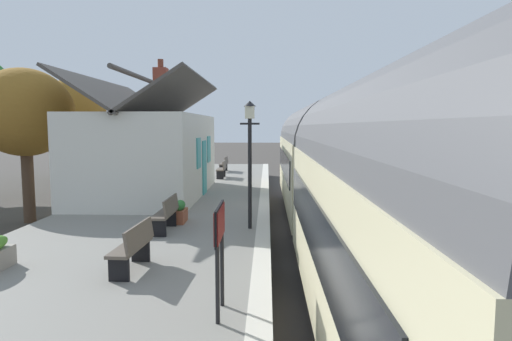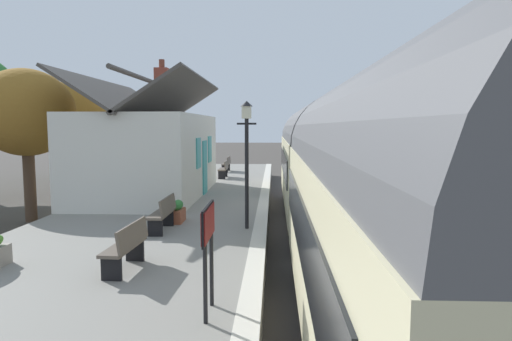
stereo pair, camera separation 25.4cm
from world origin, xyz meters
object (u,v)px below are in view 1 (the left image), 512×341
at_px(train, 344,175).
at_px(planter_bench_right, 151,171).
at_px(bench_near_building, 167,213).
at_px(bench_platform_end, 133,246).
at_px(bench_by_lamp, 222,169).
at_px(bench_mid_platform, 224,164).
at_px(tree_distant, 61,117).
at_px(planter_under_sign, 180,212).
at_px(lamp_post_platform, 250,139).
at_px(tree_far_left, 78,105).
at_px(station_building, 151,152).
at_px(station_sign_board, 220,232).
at_px(tree_far_right, 25,113).

height_order(train, planter_bench_right, train).
bearing_deg(bench_near_building, bench_platform_end, -178.26).
bearing_deg(bench_platform_end, bench_by_lamp, -0.48).
distance_m(bench_mid_platform, tree_distant, 11.69).
xyz_separation_m(planter_under_sign, lamp_post_platform, (-0.69, -1.98, 2.04)).
xyz_separation_m(lamp_post_platform, tree_far_left, (11.38, 9.34, 1.43)).
distance_m(station_building, tree_far_left, 8.12).
relative_size(bench_near_building, planter_under_sign, 1.92).
bearing_deg(tree_distant, lamp_post_platform, -142.93).
distance_m(bench_near_building, planter_bench_right, 12.00).
height_order(bench_platform_end, tree_distant, tree_distant).
height_order(station_building, station_sign_board, station_building).
bearing_deg(planter_under_sign, planter_bench_right, 18.89).
bearing_deg(station_sign_board, tree_far_left, 28.72).
distance_m(bench_by_lamp, bench_mid_platform, 3.25).
bearing_deg(tree_far_left, bench_platform_end, -153.68).
xyz_separation_m(station_building, tree_far_right, (-1.34, 4.12, 1.46)).
bearing_deg(bench_by_lamp, tree_far_left, 89.62).
relative_size(station_building, bench_by_lamp, 5.91).
height_order(lamp_post_platform, tree_far_right, tree_far_right).
bearing_deg(lamp_post_platform, bench_near_building, 100.19).
bearing_deg(tree_far_left, tree_distant, 32.19).
distance_m(train, lamp_post_platform, 2.60).
bearing_deg(train, bench_by_lamp, 20.89).
distance_m(bench_by_lamp, bench_near_building, 11.71).
xyz_separation_m(bench_near_building, station_sign_board, (-4.90, -1.89, 0.71)).
height_order(bench_near_building, bench_mid_platform, same).
height_order(bench_by_lamp, bench_platform_end, same).
bearing_deg(tree_distant, station_building, -142.52).
relative_size(bench_platform_end, tree_far_right, 0.26).
height_order(bench_platform_end, tree_far_left, tree_far_left).
bearing_deg(station_building, tree_far_right, 108.03).
bearing_deg(train, tree_far_left, 46.07).
relative_size(train, tree_far_right, 3.68).
height_order(planter_under_sign, planter_bench_right, planter_bench_right).
height_order(bench_near_building, lamp_post_platform, lamp_post_platform).
bearing_deg(tree_far_right, station_building, -71.97).
bearing_deg(bench_by_lamp, train, -159.11).
xyz_separation_m(lamp_post_platform, tree_far_right, (4.22, 8.19, 0.79)).
bearing_deg(bench_mid_platform, station_sign_board, -174.63).
relative_size(bench_by_lamp, station_sign_board, 0.89).
height_order(station_building, bench_platform_end, station_building).
xyz_separation_m(bench_platform_end, station_sign_board, (-1.83, -1.79, 0.71)).
relative_size(station_building, planter_bench_right, 11.19).
bearing_deg(tree_distant, bench_mid_platform, -104.08).
height_order(station_building, tree_far_right, station_building).
height_order(station_building, planter_bench_right, station_building).
height_order(bench_near_building, tree_far_right, tree_far_right).
relative_size(bench_mid_platform, planter_bench_right, 1.89).
xyz_separation_m(train, tree_far_right, (4.19, 10.61, 1.72)).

